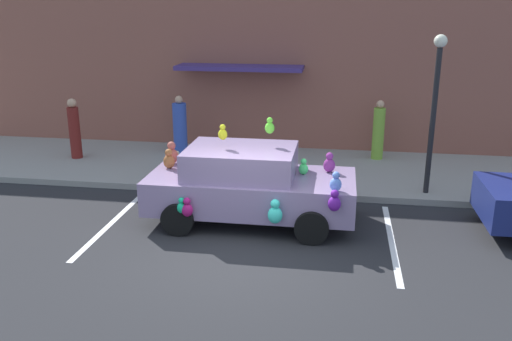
{
  "coord_description": "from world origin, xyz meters",
  "views": [
    {
      "loc": [
        1.64,
        -8.54,
        4.27
      ],
      "look_at": [
        -0.07,
        2.16,
        0.9
      ],
      "focal_mm": 37.61,
      "sensor_mm": 36.0,
      "label": 1
    }
  ],
  "objects_px": {
    "pedestrian_near_shopfront": "(74,130)",
    "pedestrian_by_lamp": "(180,127)",
    "plush_covered_car": "(248,184)",
    "street_lamp_post": "(435,98)",
    "teddy_bear_on_sidewalk": "(174,166)",
    "pedestrian_walking_past": "(378,132)"
  },
  "relations": [
    {
      "from": "plush_covered_car",
      "to": "street_lamp_post",
      "type": "distance_m",
      "value": 4.52
    },
    {
      "from": "street_lamp_post",
      "to": "pedestrian_by_lamp",
      "type": "height_order",
      "value": "street_lamp_post"
    },
    {
      "from": "teddy_bear_on_sidewalk",
      "to": "pedestrian_by_lamp",
      "type": "relative_size",
      "value": 0.44
    },
    {
      "from": "teddy_bear_on_sidewalk",
      "to": "plush_covered_car",
      "type": "bearing_deg",
      "value": -41.88
    },
    {
      "from": "pedestrian_walking_past",
      "to": "pedestrian_by_lamp",
      "type": "bearing_deg",
      "value": -176.81
    },
    {
      "from": "plush_covered_car",
      "to": "teddy_bear_on_sidewalk",
      "type": "bearing_deg",
      "value": 138.12
    },
    {
      "from": "street_lamp_post",
      "to": "pedestrian_near_shopfront",
      "type": "xyz_separation_m",
      "value": [
        -9.26,
        1.46,
        -1.39
      ]
    },
    {
      "from": "plush_covered_car",
      "to": "street_lamp_post",
      "type": "relative_size",
      "value": 1.18
    },
    {
      "from": "teddy_bear_on_sidewalk",
      "to": "street_lamp_post",
      "type": "height_order",
      "value": "street_lamp_post"
    },
    {
      "from": "street_lamp_post",
      "to": "pedestrian_walking_past",
      "type": "height_order",
      "value": "street_lamp_post"
    },
    {
      "from": "pedestrian_near_shopfront",
      "to": "pedestrian_walking_past",
      "type": "distance_m",
      "value": 8.39
    },
    {
      "from": "plush_covered_car",
      "to": "pedestrian_walking_past",
      "type": "relative_size",
      "value": 2.53
    },
    {
      "from": "street_lamp_post",
      "to": "pedestrian_near_shopfront",
      "type": "relative_size",
      "value": 2.11
    },
    {
      "from": "pedestrian_walking_past",
      "to": "pedestrian_by_lamp",
      "type": "relative_size",
      "value": 0.98
    },
    {
      "from": "street_lamp_post",
      "to": "pedestrian_by_lamp",
      "type": "distance_m",
      "value": 7.08
    },
    {
      "from": "pedestrian_by_lamp",
      "to": "teddy_bear_on_sidewalk",
      "type": "bearing_deg",
      "value": -77.11
    },
    {
      "from": "teddy_bear_on_sidewalk",
      "to": "pedestrian_near_shopfront",
      "type": "bearing_deg",
      "value": 156.35
    },
    {
      "from": "pedestrian_walking_past",
      "to": "pedestrian_by_lamp",
      "type": "height_order",
      "value": "pedestrian_by_lamp"
    },
    {
      "from": "teddy_bear_on_sidewalk",
      "to": "street_lamp_post",
      "type": "relative_size",
      "value": 0.21
    },
    {
      "from": "pedestrian_near_shopfront",
      "to": "pedestrian_by_lamp",
      "type": "xyz_separation_m",
      "value": [
        2.74,
        0.92,
        -0.03
      ]
    },
    {
      "from": "plush_covered_car",
      "to": "street_lamp_post",
      "type": "bearing_deg",
      "value": 27.13
    },
    {
      "from": "pedestrian_by_lamp",
      "to": "street_lamp_post",
      "type": "bearing_deg",
      "value": -20.08
    }
  ]
}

